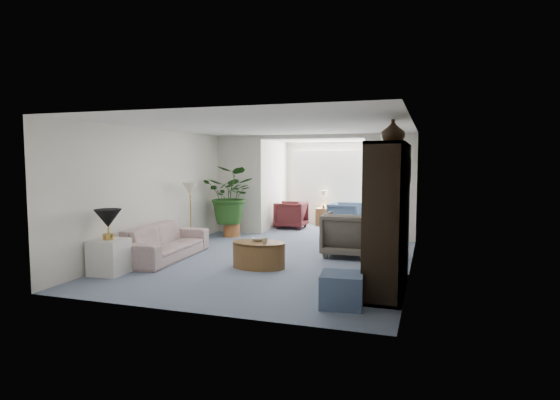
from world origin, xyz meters
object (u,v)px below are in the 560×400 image
(sunroom_chair_maroon, at_px, (291,215))
(ottoman, at_px, (342,290))
(sunroom_table, at_px, (324,217))
(table_lamp, at_px, (108,218))
(wingback_chair, at_px, (348,234))
(plant_pot, at_px, (232,230))
(entertainment_cabinet, at_px, (388,217))
(floor_lamp, at_px, (190,189))
(coffee_cup, at_px, (265,241))
(side_table_dark, at_px, (386,242))
(end_table, at_px, (109,257))
(sofa, at_px, (165,242))
(framed_picture, at_px, (409,171))
(coffee_table, at_px, (259,255))
(sunroom_chair_blue, at_px, (345,217))
(coffee_bowl, at_px, (258,239))
(cabinet_urn, at_px, (393,132))

(sunroom_chair_maroon, bearing_deg, ottoman, 21.89)
(sunroom_table, bearing_deg, table_lamp, -107.58)
(wingback_chair, bearing_deg, plant_pot, -23.95)
(ottoman, bearing_deg, plant_pot, 128.37)
(entertainment_cabinet, bearing_deg, ottoman, -115.32)
(floor_lamp, height_order, plant_pot, floor_lamp)
(table_lamp, height_order, coffee_cup, table_lamp)
(floor_lamp, xyz_separation_m, plant_pot, (0.36, 1.38, -1.09))
(side_table_dark, relative_size, sunroom_chair_maroon, 0.68)
(end_table, bearing_deg, side_table_dark, 35.19)
(table_lamp, xyz_separation_m, sunroom_chair_maroon, (1.35, 5.87, -0.56))
(entertainment_cabinet, bearing_deg, sunroom_chair_maroon, 120.17)
(coffee_cup, bearing_deg, table_lamp, -154.19)
(sofa, distance_m, sunroom_chair_maroon, 4.67)
(sofa, height_order, floor_lamp, floor_lamp)
(side_table_dark, bearing_deg, coffee_cup, -135.57)
(entertainment_cabinet, relative_size, sunroom_table, 4.21)
(framed_picture, height_order, coffee_table, framed_picture)
(framed_picture, height_order, sunroom_chair_blue, framed_picture)
(framed_picture, xyz_separation_m, table_lamp, (-4.66, -1.61, -0.77))
(floor_lamp, xyz_separation_m, coffee_cup, (2.32, -1.58, -0.75))
(coffee_bowl, relative_size, sunroom_chair_maroon, 0.28)
(framed_picture, bearing_deg, side_table_dark, 109.42)
(framed_picture, height_order, coffee_cup, framed_picture)
(framed_picture, distance_m, ottoman, 2.64)
(coffee_table, distance_m, sunroom_chair_maroon, 4.73)
(coffee_bowl, xyz_separation_m, plant_pot, (-1.76, 2.76, -0.32))
(entertainment_cabinet, distance_m, sunroom_chair_maroon, 6.18)
(cabinet_urn, bearing_deg, table_lamp, -166.45)
(ottoman, distance_m, sunroom_chair_maroon, 6.84)
(ottoman, bearing_deg, entertainment_cabinet, 64.68)
(coffee_cup, relative_size, plant_pot, 0.26)
(framed_picture, xyz_separation_m, sunroom_table, (-2.56, 5.01, -1.45))
(framed_picture, height_order, entertainment_cabinet, entertainment_cabinet)
(framed_picture, height_order, side_table_dark, framed_picture)
(ottoman, relative_size, sunroom_chair_maroon, 0.66)
(entertainment_cabinet, xyz_separation_m, sunroom_chair_maroon, (-3.08, 5.31, -0.69))
(sofa, relative_size, side_table_dark, 3.95)
(plant_pot, bearing_deg, floor_lamp, -104.64)
(framed_picture, relative_size, sunroom_chair_blue, 0.60)
(wingback_chair, distance_m, sunroom_chair_blue, 3.28)
(cabinet_urn, bearing_deg, ottoman, -107.61)
(floor_lamp, xyz_separation_m, sunroom_table, (2.10, 3.92, -1.00))
(entertainment_cabinet, xyz_separation_m, sunroom_table, (-2.33, 6.06, -0.81))
(end_table, distance_m, coffee_cup, 2.59)
(cabinet_urn, distance_m, sunroom_table, 6.37)
(framed_picture, bearing_deg, cabinet_urn, -112.92)
(sunroom_table, bearing_deg, coffee_cup, -87.70)
(framed_picture, xyz_separation_m, floor_lamp, (-4.66, 1.09, -0.45))
(coffee_table, height_order, sunroom_table, sunroom_table)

